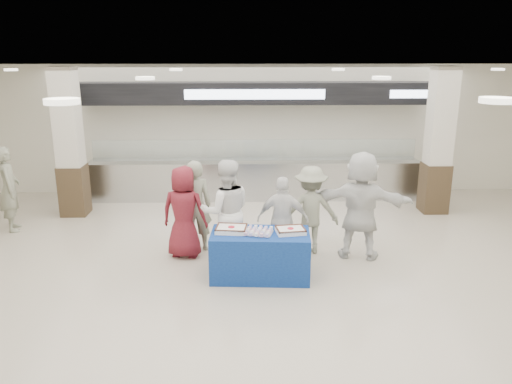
{
  "coord_description": "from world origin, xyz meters",
  "views": [
    {
      "loc": [
        -0.27,
        -6.46,
        3.5
      ],
      "look_at": [
        -0.06,
        1.6,
        1.22
      ],
      "focal_mm": 35.0,
      "sensor_mm": 36.0,
      "label": 1
    }
  ],
  "objects_px": {
    "sheet_cake_left": "(231,229)",
    "cupcake_tray": "(259,231)",
    "soldier_bg": "(9,189)",
    "civilian_maroon": "(184,212)",
    "chef_tall": "(226,212)",
    "sheet_cake_right": "(291,230)",
    "soldier_a": "(195,206)",
    "display_table": "(260,255)",
    "chef_short": "(283,220)",
    "civilian_white": "(361,205)",
    "soldier_b": "(310,210)"
  },
  "relations": [
    {
      "from": "sheet_cake_left",
      "to": "cupcake_tray",
      "type": "xyz_separation_m",
      "value": [
        0.43,
        -0.1,
        -0.02
      ]
    },
    {
      "from": "soldier_bg",
      "to": "cupcake_tray",
      "type": "bearing_deg",
      "value": -137.92
    },
    {
      "from": "civilian_maroon",
      "to": "sheet_cake_left",
      "type": "bearing_deg",
      "value": 146.85
    },
    {
      "from": "soldier_bg",
      "to": "chef_tall",
      "type": "bearing_deg",
      "value": -133.33
    },
    {
      "from": "sheet_cake_right",
      "to": "soldier_a",
      "type": "height_order",
      "value": "soldier_a"
    },
    {
      "from": "sheet_cake_left",
      "to": "display_table",
      "type": "bearing_deg",
      "value": -8.35
    },
    {
      "from": "civilian_maroon",
      "to": "soldier_bg",
      "type": "distance_m",
      "value": 3.9
    },
    {
      "from": "display_table",
      "to": "sheet_cake_right",
      "type": "height_order",
      "value": "sheet_cake_right"
    },
    {
      "from": "display_table",
      "to": "chef_short",
      "type": "distance_m",
      "value": 0.84
    },
    {
      "from": "sheet_cake_right",
      "to": "soldier_a",
      "type": "relative_size",
      "value": 0.29
    },
    {
      "from": "cupcake_tray",
      "to": "civilian_white",
      "type": "distance_m",
      "value": 1.96
    },
    {
      "from": "sheet_cake_right",
      "to": "chef_short",
      "type": "distance_m",
      "value": 0.66
    },
    {
      "from": "display_table",
      "to": "chef_tall",
      "type": "bearing_deg",
      "value": 134.38
    },
    {
      "from": "soldier_bg",
      "to": "soldier_b",
      "type": "bearing_deg",
      "value": -124.78
    },
    {
      "from": "display_table",
      "to": "soldier_a",
      "type": "bearing_deg",
      "value": 137.75
    },
    {
      "from": "civilian_maroon",
      "to": "chef_short",
      "type": "distance_m",
      "value": 1.72
    },
    {
      "from": "civilian_maroon",
      "to": "civilian_white",
      "type": "height_order",
      "value": "civilian_white"
    },
    {
      "from": "civilian_white",
      "to": "chef_short",
      "type": "bearing_deg",
      "value": 19.88
    },
    {
      "from": "sheet_cake_left",
      "to": "sheet_cake_right",
      "type": "height_order",
      "value": "sheet_cake_left"
    },
    {
      "from": "sheet_cake_right",
      "to": "cupcake_tray",
      "type": "bearing_deg",
      "value": -177.85
    },
    {
      "from": "sheet_cake_right",
      "to": "chef_tall",
      "type": "distance_m",
      "value": 1.22
    },
    {
      "from": "display_table",
      "to": "civilian_white",
      "type": "distance_m",
      "value": 2.0
    },
    {
      "from": "sheet_cake_right",
      "to": "cupcake_tray",
      "type": "xyz_separation_m",
      "value": [
        -0.5,
        -0.02,
        -0.01
      ]
    },
    {
      "from": "civilian_maroon",
      "to": "soldier_b",
      "type": "bearing_deg",
      "value": -165.19
    },
    {
      "from": "sheet_cake_left",
      "to": "civilian_white",
      "type": "distance_m",
      "value": 2.32
    },
    {
      "from": "sheet_cake_left",
      "to": "civilian_maroon",
      "type": "xyz_separation_m",
      "value": [
        -0.84,
        0.82,
        0.01
      ]
    },
    {
      "from": "display_table",
      "to": "sheet_cake_right",
      "type": "xyz_separation_m",
      "value": [
        0.48,
        -0.01,
        0.42
      ]
    },
    {
      "from": "civilian_maroon",
      "to": "chef_tall",
      "type": "height_order",
      "value": "chef_tall"
    },
    {
      "from": "soldier_a",
      "to": "soldier_bg",
      "type": "relative_size",
      "value": 0.97
    },
    {
      "from": "civilian_white",
      "to": "soldier_a",
      "type": "bearing_deg",
      "value": 6.55
    },
    {
      "from": "sheet_cake_right",
      "to": "sheet_cake_left",
      "type": "bearing_deg",
      "value": 175.27
    },
    {
      "from": "civilian_maroon",
      "to": "civilian_white",
      "type": "relative_size",
      "value": 0.86
    },
    {
      "from": "sheet_cake_left",
      "to": "chef_short",
      "type": "height_order",
      "value": "chef_short"
    },
    {
      "from": "soldier_a",
      "to": "chef_tall",
      "type": "bearing_deg",
      "value": 125.76
    },
    {
      "from": "sheet_cake_right",
      "to": "civilian_white",
      "type": "bearing_deg",
      "value": 31.49
    },
    {
      "from": "sheet_cake_left",
      "to": "chef_tall",
      "type": "height_order",
      "value": "chef_tall"
    },
    {
      "from": "chef_tall",
      "to": "civilian_white",
      "type": "xyz_separation_m",
      "value": [
        2.3,
        0.13,
        0.06
      ]
    },
    {
      "from": "cupcake_tray",
      "to": "civilian_maroon",
      "type": "distance_m",
      "value": 1.56
    },
    {
      "from": "chef_short",
      "to": "soldier_b",
      "type": "bearing_deg",
      "value": -134.44
    },
    {
      "from": "sheet_cake_left",
      "to": "soldier_bg",
      "type": "relative_size",
      "value": 0.3
    },
    {
      "from": "sheet_cake_right",
      "to": "cupcake_tray",
      "type": "relative_size",
      "value": 1.0
    },
    {
      "from": "chef_tall",
      "to": "civilian_white",
      "type": "bearing_deg",
      "value": 174.89
    },
    {
      "from": "soldier_bg",
      "to": "civilian_maroon",
      "type": "bearing_deg",
      "value": -133.84
    },
    {
      "from": "civilian_white",
      "to": "soldier_bg",
      "type": "distance_m",
      "value": 6.85
    },
    {
      "from": "display_table",
      "to": "chef_short",
      "type": "height_order",
      "value": "chef_short"
    },
    {
      "from": "display_table",
      "to": "civilian_white",
      "type": "height_order",
      "value": "civilian_white"
    },
    {
      "from": "sheet_cake_left",
      "to": "civilian_maroon",
      "type": "distance_m",
      "value": 1.17
    },
    {
      "from": "sheet_cake_right",
      "to": "soldier_b",
      "type": "relative_size",
      "value": 0.31
    },
    {
      "from": "soldier_b",
      "to": "civilian_white",
      "type": "height_order",
      "value": "civilian_white"
    },
    {
      "from": "display_table",
      "to": "sheet_cake_right",
      "type": "distance_m",
      "value": 0.64
    }
  ]
}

